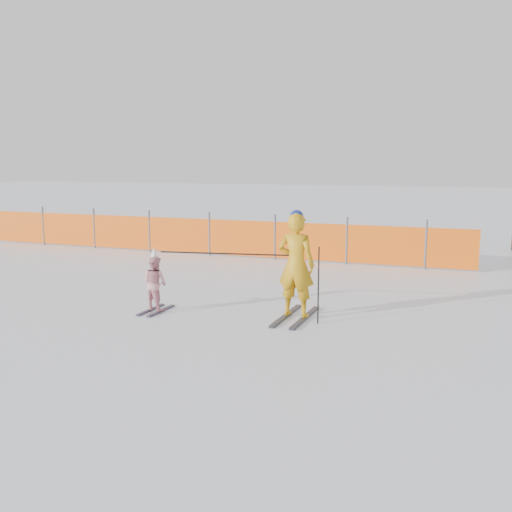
# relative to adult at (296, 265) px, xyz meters

# --- Properties ---
(ground) EXTENTS (120.00, 120.00, 0.00)m
(ground) POSITION_rel_adult_xyz_m (-0.81, -0.30, -0.93)
(ground) COLOR white
(ground) RESTS_ON ground
(adult) EXTENTS (0.68, 1.51, 1.86)m
(adult) POSITION_rel_adult_xyz_m (0.00, 0.00, 0.00)
(adult) COLOR black
(adult) RESTS_ON ground
(child) EXTENTS (0.55, 0.86, 1.16)m
(child) POSITION_rel_adult_xyz_m (-2.48, -0.49, -0.40)
(child) COLOR black
(child) RESTS_ON ground
(ski_poles) EXTENTS (2.82, 0.46, 1.29)m
(ski_poles) POSITION_rel_adult_xyz_m (-0.63, -0.23, -0.00)
(ski_poles) COLOR black
(ski_poles) RESTS_ON ground
(safety_fence) EXTENTS (15.29, 0.06, 1.25)m
(safety_fence) POSITION_rel_adult_xyz_m (-4.77, 5.57, -0.37)
(safety_fence) COLOR #595960
(safety_fence) RESTS_ON ground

